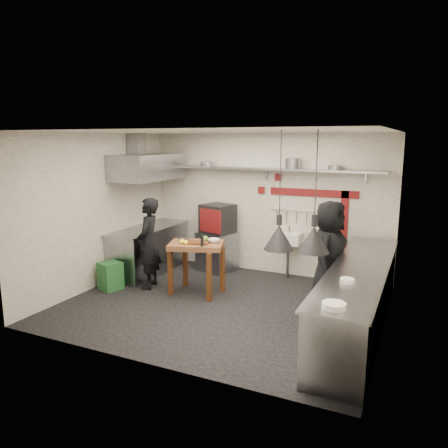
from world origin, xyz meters
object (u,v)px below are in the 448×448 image
at_px(combi_oven, 218,219).
at_px(oven_stand, 217,251).
at_px(green_bin, 110,276).
at_px(chef_right, 329,255).
at_px(prep_table, 197,268).
at_px(chef_left, 149,243).

bearing_deg(combi_oven, oven_stand, -125.74).
bearing_deg(green_bin, chef_right, 12.41).
xyz_separation_m(green_bin, chef_right, (3.74, 0.82, 0.62)).
height_order(combi_oven, chef_right, chef_right).
xyz_separation_m(combi_oven, prep_table, (0.27, -1.42, -0.63)).
bearing_deg(combi_oven, chef_right, -7.00).
distance_m(oven_stand, chef_left, 1.68).
height_order(prep_table, chef_left, chef_left).
height_order(oven_stand, prep_table, prep_table).
relative_size(oven_stand, green_bin, 1.60).
bearing_deg(combi_oven, chef_left, -97.67).
height_order(green_bin, chef_left, chef_left).
bearing_deg(combi_oven, green_bin, -107.32).
distance_m(prep_table, chef_left, 1.01).
xyz_separation_m(oven_stand, green_bin, (-1.24, -1.88, -0.15)).
xyz_separation_m(combi_oven, green_bin, (-1.25, -1.89, -0.84)).
xyz_separation_m(oven_stand, combi_oven, (0.01, 0.01, 0.69)).
bearing_deg(chef_right, chef_left, 100.87).
bearing_deg(prep_table, oven_stand, 82.88).
bearing_deg(prep_table, green_bin, 178.70).
distance_m(combi_oven, green_bin, 2.42).
distance_m(prep_table, chef_right, 2.29).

